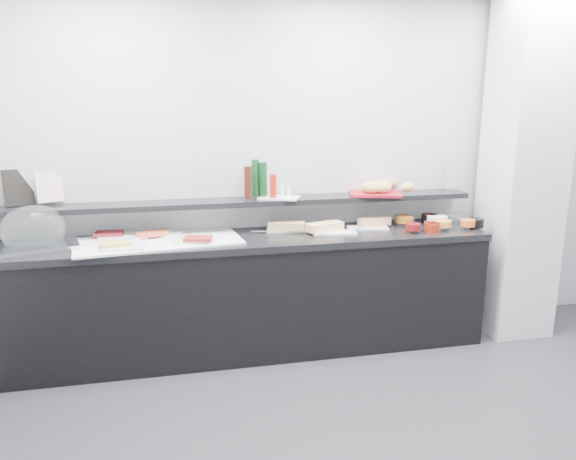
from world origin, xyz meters
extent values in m
cube|color=#ACB0B4|center=(0.00, 2.00, 1.35)|extent=(5.00, 0.02, 2.70)
cube|color=silver|center=(1.50, 1.65, 1.35)|extent=(0.50, 0.50, 2.70)
cube|color=black|center=(-0.70, 1.70, 0.42)|extent=(3.60, 0.60, 0.85)
cube|color=black|center=(-0.70, 1.70, 0.88)|extent=(3.62, 0.62, 0.05)
cube|color=black|center=(-0.70, 1.88, 1.13)|extent=(3.60, 0.25, 0.04)
cube|color=#ACADB3|center=(-2.14, 1.66, 0.92)|extent=(0.58, 0.46, 0.04)
ellipsoid|color=white|center=(-2.17, 1.73, 1.03)|extent=(0.48, 0.38, 0.34)
cube|color=white|center=(-1.34, 1.69, 0.91)|extent=(1.21, 0.68, 0.01)
cube|color=white|center=(-1.59, 1.82, 0.92)|extent=(0.35, 0.24, 0.01)
cube|color=maroon|center=(-1.69, 1.86, 0.94)|extent=(0.21, 0.15, 0.02)
cube|color=white|center=(-1.32, 1.86, 0.92)|extent=(0.31, 0.25, 0.01)
cube|color=#DE4D2D|center=(-1.38, 1.79, 0.94)|extent=(0.25, 0.20, 0.02)
cube|color=white|center=(-1.56, 1.53, 0.92)|extent=(0.30, 0.21, 0.01)
cube|color=#CDB94F|center=(-1.63, 1.55, 0.94)|extent=(0.23, 0.17, 0.02)
cube|color=white|center=(-1.10, 1.61, 0.92)|extent=(0.27, 0.20, 0.01)
cube|color=maroon|center=(-1.07, 1.57, 0.94)|extent=(0.21, 0.16, 0.02)
cube|color=white|center=(-0.34, 1.83, 0.91)|extent=(0.40, 0.23, 0.01)
cube|color=tan|center=(-0.39, 1.80, 0.94)|extent=(0.30, 0.19, 0.06)
cylinder|color=silver|center=(-0.59, 1.77, 0.92)|extent=(0.16, 0.04, 0.01)
cube|color=white|center=(-0.04, 1.66, 0.91)|extent=(0.33, 0.17, 0.01)
cube|color=#E6AF79|center=(-0.11, 1.72, 0.94)|extent=(0.31, 0.19, 0.06)
cylinder|color=silver|center=(-0.16, 1.60, 0.92)|extent=(0.15, 0.08, 0.01)
cube|color=silver|center=(0.25, 1.75, 0.91)|extent=(0.34, 0.19, 0.01)
cube|color=tan|center=(0.33, 1.81, 0.94)|extent=(0.26, 0.12, 0.06)
cylinder|color=#B1B3B8|center=(0.13, 1.69, 0.92)|extent=(0.15, 0.06, 0.01)
cylinder|color=silver|center=(0.59, 1.83, 0.94)|extent=(0.17, 0.17, 0.07)
cylinder|color=#C8661B|center=(0.58, 1.81, 0.95)|extent=(0.14, 0.14, 0.05)
cylinder|color=black|center=(0.83, 1.84, 0.94)|extent=(0.20, 0.20, 0.07)
cylinder|color=#58140C|center=(0.83, 1.85, 0.95)|extent=(0.14, 0.14, 0.05)
cylinder|color=silver|center=(1.04, 1.79, 0.94)|extent=(0.21, 0.21, 0.07)
cylinder|color=white|center=(0.85, 1.76, 0.95)|extent=(0.20, 0.20, 0.05)
cylinder|color=maroon|center=(0.70, 1.55, 0.94)|extent=(0.14, 0.14, 0.07)
cylinder|color=#600D0E|center=(0.54, 1.56, 0.95)|extent=(0.14, 0.14, 0.05)
cylinder|color=white|center=(0.72, 1.57, 0.94)|extent=(0.19, 0.19, 0.07)
cylinder|color=orange|center=(0.81, 1.62, 0.95)|extent=(0.17, 0.17, 0.05)
cylinder|color=black|center=(1.11, 1.62, 0.94)|extent=(0.11, 0.11, 0.07)
cylinder|color=#EB5420|center=(1.01, 1.58, 0.95)|extent=(0.14, 0.14, 0.05)
cube|color=black|center=(-2.30, 1.98, 1.28)|extent=(0.21, 0.14, 0.26)
cube|color=beige|center=(-2.09, 1.97, 1.28)|extent=(0.18, 0.10, 0.22)
cube|color=white|center=(-0.43, 1.86, 1.16)|extent=(0.35, 0.29, 0.01)
cylinder|color=#0E3617|center=(-0.55, 1.91, 1.29)|extent=(0.07, 0.07, 0.26)
cylinder|color=#361609|center=(-0.67, 1.86, 1.28)|extent=(0.07, 0.07, 0.24)
cylinder|color=#103D19|center=(-0.60, 1.94, 1.30)|extent=(0.07, 0.07, 0.28)
cylinder|color=#B61D0D|center=(-0.48, 1.83, 1.25)|extent=(0.06, 0.06, 0.18)
cylinder|color=white|center=(-0.40, 1.91, 1.20)|extent=(0.04, 0.04, 0.07)
cylinder|color=white|center=(-0.35, 1.89, 1.20)|extent=(0.03, 0.03, 0.07)
cube|color=maroon|center=(0.34, 1.85, 1.16)|extent=(0.46, 0.38, 0.02)
ellipsoid|color=tan|center=(0.35, 1.91, 1.21)|extent=(0.14, 0.10, 0.08)
ellipsoid|color=#BA9647|center=(0.44, 1.94, 1.21)|extent=(0.17, 0.14, 0.08)
ellipsoid|color=#AC7941|center=(0.52, 1.98, 1.21)|extent=(0.13, 0.10, 0.08)
ellipsoid|color=tan|center=(0.30, 1.82, 1.21)|extent=(0.18, 0.15, 0.08)
ellipsoid|color=tan|center=(0.39, 1.80, 1.21)|extent=(0.14, 0.10, 0.08)
ellipsoid|color=tan|center=(0.59, 1.79, 1.21)|extent=(0.16, 0.13, 0.08)
ellipsoid|color=tan|center=(0.30, 1.87, 1.21)|extent=(0.13, 0.09, 0.08)
ellipsoid|color=tan|center=(0.40, 1.90, 1.21)|extent=(0.17, 0.14, 0.08)
cylinder|color=white|center=(1.01, 1.89, 1.30)|extent=(0.13, 0.13, 0.30)
camera|label=1|loc=(-1.26, -2.28, 1.94)|focal=35.00mm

